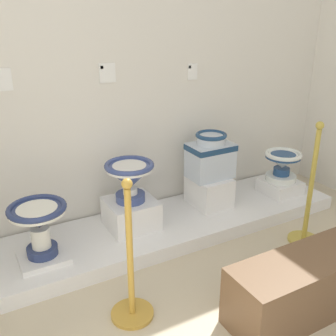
# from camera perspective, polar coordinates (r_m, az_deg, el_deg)

# --- Properties ---
(wall_back) EXTENTS (4.04, 0.06, 3.25)m
(wall_back) POSITION_cam_1_polar(r_m,az_deg,el_deg) (3.47, -2.30, 18.56)
(wall_back) COLOR silver
(wall_back) RESTS_ON ground_plane
(display_platform) EXTENTS (3.05, 0.77, 0.12)m
(display_platform) POSITION_cam_1_polar(r_m,az_deg,el_deg) (3.55, 1.27, -7.91)
(display_platform) COLOR white
(display_platform) RESTS_ON ground_plane
(plinth_block_squat_floral) EXTENTS (0.35, 0.33, 0.04)m
(plinth_block_squat_floral) POSITION_cam_1_polar(r_m,az_deg,el_deg) (3.10, -17.45, -12.04)
(plinth_block_squat_floral) COLOR white
(plinth_block_squat_floral) RESTS_ON display_platform
(antique_toilet_squat_floral) EXTENTS (0.41, 0.41, 0.39)m
(antique_toilet_squat_floral) POSITION_cam_1_polar(r_m,az_deg,el_deg) (2.94, -18.12, -7.01)
(antique_toilet_squat_floral) COLOR navy
(antique_toilet_squat_floral) RESTS_ON plinth_block_squat_floral
(plinth_block_central_ornate) EXTENTS (0.40, 0.39, 0.24)m
(plinth_block_central_ornate) POSITION_cam_1_polar(r_m,az_deg,el_deg) (3.34, -5.32, -6.48)
(plinth_block_central_ornate) COLOR white
(plinth_block_central_ornate) RESTS_ON display_platform
(antique_toilet_central_ornate) EXTENTS (0.40, 0.40, 0.33)m
(antique_toilet_central_ornate) POSITION_cam_1_polar(r_m,az_deg,el_deg) (3.20, -5.53, -1.15)
(antique_toilet_central_ornate) COLOR #3A4A86
(antique_toilet_central_ornate) RESTS_ON plinth_block_central_ornate
(plinth_block_tall_cobalt) EXTENTS (0.32, 0.39, 0.27)m
(plinth_block_tall_cobalt) POSITION_cam_1_polar(r_m,az_deg,el_deg) (3.71, 5.89, -3.22)
(plinth_block_tall_cobalt) COLOR white
(plinth_block_tall_cobalt) RESTS_ON display_platform
(antique_toilet_tall_cobalt) EXTENTS (0.40, 0.28, 0.42)m
(antique_toilet_tall_cobalt) POSITION_cam_1_polar(r_m,az_deg,el_deg) (3.58, 6.10, 1.83)
(antique_toilet_tall_cobalt) COLOR silver
(antique_toilet_tall_cobalt) RESTS_ON plinth_block_tall_cobalt
(plinth_block_slender_white) EXTENTS (0.33, 0.35, 0.13)m
(plinth_block_slender_white) POSITION_cam_1_polar(r_m,az_deg,el_deg) (4.11, 15.73, -2.52)
(plinth_block_slender_white) COLOR white
(plinth_block_slender_white) RESTS_ON display_platform
(antique_toilet_slender_white) EXTENTS (0.36, 0.36, 0.29)m
(antique_toilet_slender_white) POSITION_cam_1_polar(r_m,az_deg,el_deg) (4.02, 16.09, 0.76)
(antique_toilet_slender_white) COLOR white
(antique_toilet_slender_white) RESTS_ON plinth_block_slender_white
(info_placard_first) EXTENTS (0.12, 0.01, 0.16)m
(info_placard_first) POSITION_cam_1_polar(r_m,az_deg,el_deg) (3.11, -22.59, 11.62)
(info_placard_first) COLOR white
(info_placard_second) EXTENTS (0.14, 0.01, 0.15)m
(info_placard_second) POSITION_cam_1_polar(r_m,az_deg,el_deg) (3.30, -8.72, 13.34)
(info_placard_second) COLOR white
(info_placard_third) EXTENTS (0.10, 0.01, 0.14)m
(info_placard_third) POSITION_cam_1_polar(r_m,az_deg,el_deg) (3.66, 3.53, 13.65)
(info_placard_third) COLOR white
(stanchion_post_near_left) EXTENTS (0.27, 0.27, 0.95)m
(stanchion_post_near_left) POSITION_cam_1_polar(r_m,az_deg,el_deg) (2.55, -5.33, -15.91)
(stanchion_post_near_left) COLOR gold
(stanchion_post_near_left) RESTS_ON ground_plane
(stanchion_post_near_right) EXTENTS (0.26, 0.26, 1.04)m
(stanchion_post_near_right) POSITION_cam_1_polar(r_m,az_deg,el_deg) (3.45, 19.43, -5.49)
(stanchion_post_near_right) COLOR gold
(stanchion_post_near_right) RESTS_ON ground_plane
(museum_bench) EXTENTS (1.00, 0.36, 0.40)m
(museum_bench) POSITION_cam_1_polar(r_m,az_deg,el_deg) (2.73, 18.67, -15.77)
(museum_bench) COLOR brown
(museum_bench) RESTS_ON ground_plane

